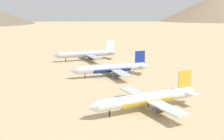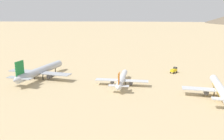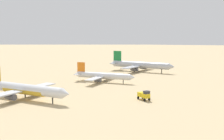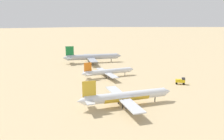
# 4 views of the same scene
# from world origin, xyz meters

# --- Properties ---
(ground_plane) EXTENTS (1800.00, 1800.00, 0.00)m
(ground_plane) POSITION_xyz_m (0.00, 0.00, 0.00)
(ground_plane) COLOR tan
(parked_jet_2) EXTENTS (43.03, 34.99, 12.40)m
(parked_jet_2) POSITION_xyz_m (2.02, 2.86, 4.13)
(parked_jet_2) COLOR silver
(parked_jet_2) RESTS_ON ground
(parked_jet_3) EXTENTS (36.18, 29.31, 10.46)m
(parked_jet_3) POSITION_xyz_m (12.83, 51.36, 3.52)
(parked_jet_3) COLOR silver
(parked_jet_3) RESTS_ON ground
(parked_jet_4) EXTENTS (50.17, 40.98, 14.49)m
(parked_jet_4) POSITION_xyz_m (18.07, 101.92, 4.88)
(parked_jet_4) COLOR #B2B7C1
(parked_jet_4) RESTS_ON ground
(service_truck) EXTENTS (5.66, 5.05, 3.90)m
(service_truck) POSITION_xyz_m (45.47, 20.46, 2.08)
(service_truck) COLOR yellow
(service_truck) RESTS_ON ground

